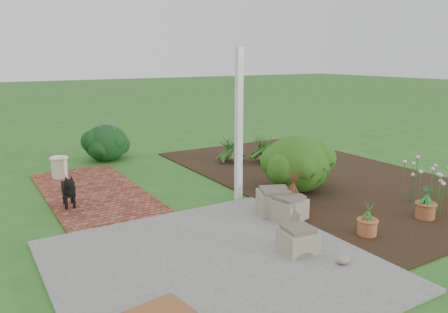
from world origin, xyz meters
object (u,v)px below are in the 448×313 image
black_dog (68,189)px  evergreen_shrub (297,162)px  cream_ceramic_urn (60,168)px  stone_trough_near (298,241)px

black_dog → evergreen_shrub: evergreen_shrub is taller
cream_ceramic_urn → evergreen_shrub: evergreen_shrub is taller
black_dog → cream_ceramic_urn: black_dog is taller
stone_trough_near → black_dog: bearing=123.2°
stone_trough_near → evergreen_shrub: (1.65, 1.97, 0.36)m
black_dog → cream_ceramic_urn: (0.22, 1.87, -0.10)m
cream_ceramic_urn → evergreen_shrub: size_ratio=0.34×
stone_trough_near → evergreen_shrub: evergreen_shrub is taller
black_dog → evergreen_shrub: (3.68, -1.13, 0.19)m
evergreen_shrub → cream_ceramic_urn: bearing=139.1°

